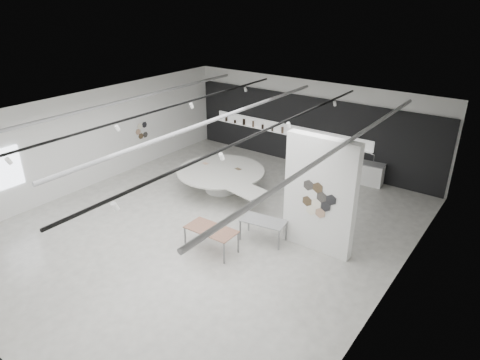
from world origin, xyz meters
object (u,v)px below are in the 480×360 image
Objects in this scene: sample_table_stone at (263,222)px; kitchen_counter at (364,172)px; partition_column at (320,195)px; display_island at (222,178)px; sample_table_wood at (211,231)px.

sample_table_stone is 6.20m from kitchen_counter.
partition_column reaches higher than sample_table_stone.
display_island reaches higher than sample_table_wood.
kitchen_counter reaches higher than sample_table_stone.
sample_table_wood is at bearing -45.11° from display_island.
display_island is (-4.85, 1.43, -1.23)m from partition_column.
display_island is 5.86m from kitchen_counter.
partition_column is at bearing 38.88° from sample_table_wood.
sample_table_stone is at bearing -21.14° from display_island.
kitchen_counter is (-0.65, 5.51, -1.35)m from partition_column.
sample_table_wood is (-2.51, -2.02, -1.11)m from partition_column.
partition_column is 0.78× the size of display_island.
sample_table_wood is at bearing -124.47° from sample_table_stone.
sample_table_stone is (-1.54, -0.62, -1.14)m from partition_column.
partition_column is 2.21× the size of kitchen_counter.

